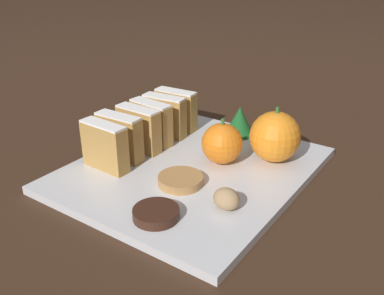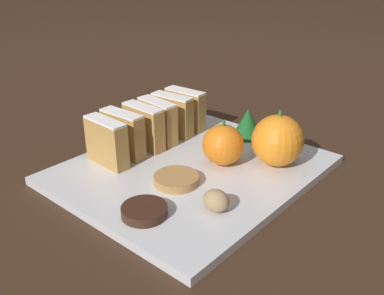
{
  "view_description": "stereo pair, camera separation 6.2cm",
  "coord_description": "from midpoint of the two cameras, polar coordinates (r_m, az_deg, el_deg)",
  "views": [
    {
      "loc": [
        0.32,
        -0.46,
        0.3
      ],
      "look_at": [
        0.0,
        0.0,
        0.04
      ],
      "focal_mm": 40.0,
      "sensor_mm": 36.0,
      "label": 1
    },
    {
      "loc": [
        0.37,
        -0.42,
        0.3
      ],
      "look_at": [
        0.0,
        0.0,
        0.04
      ],
      "focal_mm": 40.0,
      "sensor_mm": 36.0,
      "label": 2
    }
  ],
  "objects": [
    {
      "name": "chocolate_cookie",
      "position": [
        0.52,
        -8.27,
        -8.8
      ],
      "size": [
        0.06,
        0.06,
        0.01
      ],
      "color": "#381E14",
      "rests_on": "serving_platter"
    },
    {
      "name": "stollen_slice_fifth",
      "position": [
        0.72,
        -6.15,
        4.14
      ],
      "size": [
        0.08,
        0.03,
        0.07
      ],
      "color": "#B28442",
      "rests_on": "serving_platter"
    },
    {
      "name": "serving_platter",
      "position": [
        0.63,
        -2.79,
        -3.02
      ],
      "size": [
        0.31,
        0.36,
        0.01
      ],
      "color": "silver",
      "rests_on": "ground_plane"
    },
    {
      "name": "stollen_slice_front",
      "position": [
        0.63,
        -14.35,
        0.1
      ],
      "size": [
        0.08,
        0.03,
        0.07
      ],
      "color": "#B28442",
      "rests_on": "serving_platter"
    },
    {
      "name": "evergreen_sprig",
      "position": [
        0.73,
        4.2,
        3.45
      ],
      "size": [
        0.05,
        0.05,
        0.05
      ],
      "color": "#195623",
      "rests_on": "serving_platter"
    },
    {
      "name": "stollen_slice_sixth",
      "position": [
        0.75,
        -4.52,
        4.99
      ],
      "size": [
        0.08,
        0.03,
        0.07
      ],
      "color": "#B28442",
      "rests_on": "serving_platter"
    },
    {
      "name": "stollen_slice_third",
      "position": [
        0.67,
        -9.97,
        2.27
      ],
      "size": [
        0.08,
        0.03,
        0.07
      ],
      "color": "#B28442",
      "rests_on": "serving_platter"
    },
    {
      "name": "orange_far",
      "position": [
        0.64,
        8.31,
        1.37
      ],
      "size": [
        0.08,
        0.08,
        0.08
      ],
      "color": "orange",
      "rests_on": "serving_platter"
    },
    {
      "name": "ground_plane",
      "position": [
        0.64,
        -2.78,
        -3.49
      ],
      "size": [
        6.0,
        6.0,
        0.0
      ],
      "primitive_type": "plane",
      "color": "#382316"
    },
    {
      "name": "stollen_slice_fourth",
      "position": [
        0.7,
        -7.99,
        3.24
      ],
      "size": [
        0.08,
        0.03,
        0.07
      ],
      "color": "#B28442",
      "rests_on": "serving_platter"
    },
    {
      "name": "gingerbread_cookie",
      "position": [
        0.58,
        -4.58,
        -4.44
      ],
      "size": [
        0.06,
        0.06,
        0.01
      ],
      "color": "#B27F47",
      "rests_on": "serving_platter"
    },
    {
      "name": "orange_near",
      "position": [
        0.63,
        1.22,
        0.48
      ],
      "size": [
        0.06,
        0.06,
        0.07
      ],
      "color": "orange",
      "rests_on": "serving_platter"
    },
    {
      "name": "stollen_slice_second",
      "position": [
        0.65,
        -12.35,
        1.31
      ],
      "size": [
        0.08,
        0.03,
        0.07
      ],
      "color": "#B28442",
      "rests_on": "serving_platter"
    },
    {
      "name": "walnut",
      "position": [
        0.52,
        1.25,
        -6.97
      ],
      "size": [
        0.03,
        0.03,
        0.03
      ],
      "color": "tan",
      "rests_on": "serving_platter"
    }
  ]
}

